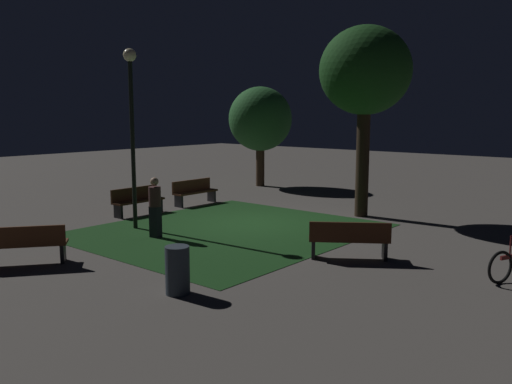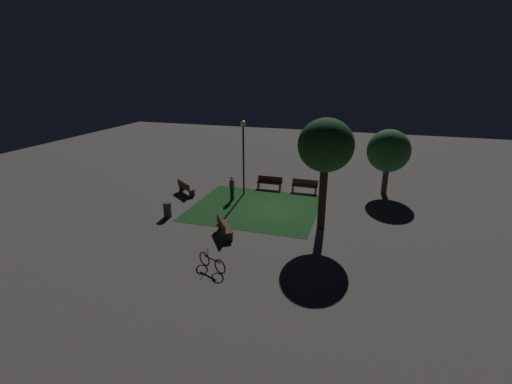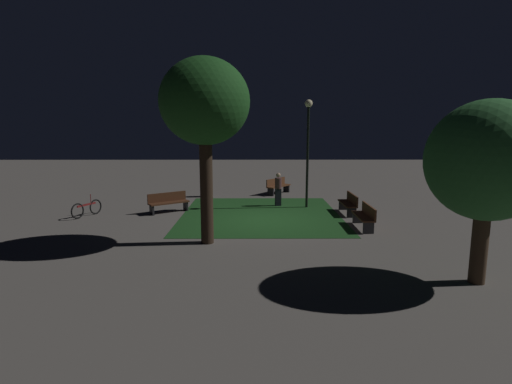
# 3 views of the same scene
# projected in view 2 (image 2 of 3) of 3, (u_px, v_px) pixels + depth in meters

# --- Properties ---
(ground_plane) EXTENTS (60.00, 60.00, 0.00)m
(ground_plane) POSITION_uv_depth(u_px,v_px,m) (273.00, 209.00, 22.12)
(ground_plane) COLOR #56514C
(grass_lawn) EXTENTS (7.68, 6.78, 0.01)m
(grass_lawn) POSITION_uv_depth(u_px,v_px,m) (255.00, 208.00, 22.32)
(grass_lawn) COLOR #194219
(grass_lawn) RESTS_ON ground
(bench_front_left) EXTENTS (1.81, 0.51, 0.88)m
(bench_front_left) POSITION_uv_depth(u_px,v_px,m) (305.00, 185.00, 25.02)
(bench_front_left) COLOR brown
(bench_front_left) RESTS_ON ground
(bench_lawn_edge) EXTENTS (1.80, 0.48, 0.88)m
(bench_lawn_edge) POSITION_uv_depth(u_px,v_px,m) (270.00, 182.00, 25.72)
(bench_lawn_edge) COLOR #422314
(bench_lawn_edge) RESTS_ON ground
(bench_corner) EXTENTS (1.72, 1.48, 0.88)m
(bench_corner) POSITION_uv_depth(u_px,v_px,m) (185.00, 187.00, 24.62)
(bench_corner) COLOR #512D19
(bench_corner) RESTS_ON ground
(bench_front_right) EXTENTS (1.42, 1.75, 0.88)m
(bench_front_right) POSITION_uv_depth(u_px,v_px,m) (224.00, 226.00, 18.57)
(bench_front_right) COLOR #422314
(bench_front_right) RESTS_ON ground
(tree_right_canopy) EXTENTS (2.83, 2.83, 5.93)m
(tree_right_canopy) POSITION_uv_depth(u_px,v_px,m) (326.00, 147.00, 18.00)
(tree_right_canopy) COLOR #2D2116
(tree_right_canopy) RESTS_ON ground
(tree_back_right) EXTENTS (2.81, 2.81, 4.43)m
(tree_back_right) POSITION_uv_depth(u_px,v_px,m) (389.00, 151.00, 23.87)
(tree_back_right) COLOR #423021
(tree_back_right) RESTS_ON ground
(lamp_post_near_wall) EXTENTS (0.36, 0.36, 5.02)m
(lamp_post_near_wall) POSITION_uv_depth(u_px,v_px,m) (243.00, 146.00, 23.64)
(lamp_post_near_wall) COLOR black
(lamp_post_near_wall) RESTS_ON ground
(trash_bin) EXTENTS (0.45, 0.45, 0.89)m
(trash_bin) POSITION_uv_depth(u_px,v_px,m) (167.00, 210.00, 20.81)
(trash_bin) COLOR #2D3842
(trash_bin) RESTS_ON ground
(bicycle) EXTENTS (1.53, 0.72, 0.93)m
(bicycle) POSITION_uv_depth(u_px,v_px,m) (212.00, 262.00, 15.41)
(bicycle) COLOR black
(bicycle) RESTS_ON ground
(pedestrian) EXTENTS (0.32, 0.32, 1.61)m
(pedestrian) POSITION_uv_depth(u_px,v_px,m) (232.00, 188.00, 23.36)
(pedestrian) COLOR black
(pedestrian) RESTS_ON ground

